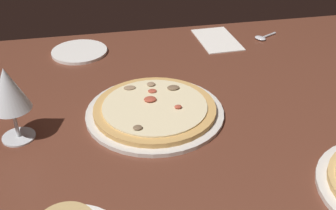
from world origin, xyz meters
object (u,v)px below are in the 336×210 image
(pizza_main, at_px, (155,110))
(side_plate, at_px, (79,52))
(wine_glass_far, at_px, (8,91))
(paper_menu, at_px, (217,40))
(spoon, at_px, (262,37))

(pizza_main, height_order, side_plate, pizza_main)
(wine_glass_far, distance_m, side_plate, 0.45)
(side_plate, xyz_separation_m, paper_menu, (-0.44, -0.01, -0.00))
(pizza_main, xyz_separation_m, spoon, (-0.42, -0.37, -0.01))
(wine_glass_far, xyz_separation_m, paper_menu, (-0.58, -0.42, -0.12))
(wine_glass_far, height_order, side_plate, wine_glass_far)
(paper_menu, bearing_deg, spoon, 170.34)
(side_plate, bearing_deg, spoon, 179.16)
(wine_glass_far, distance_m, paper_menu, 0.73)
(pizza_main, distance_m, spoon, 0.57)
(pizza_main, bearing_deg, paper_menu, -125.00)
(wine_glass_far, bearing_deg, pizza_main, -174.13)
(pizza_main, xyz_separation_m, side_plate, (0.17, -0.38, -0.01))
(pizza_main, distance_m, paper_menu, 0.48)
(pizza_main, distance_m, wine_glass_far, 0.33)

